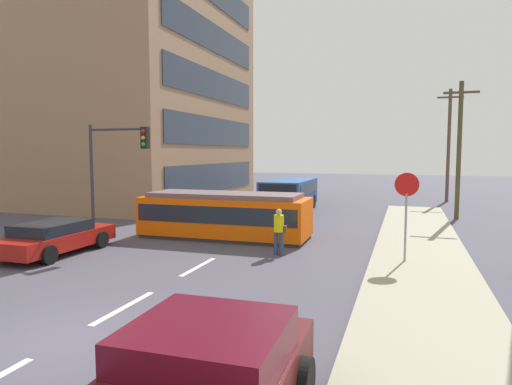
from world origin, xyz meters
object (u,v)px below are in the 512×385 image
(streetcar_tram, at_px, (225,215))
(utility_pole_far, at_px, (449,143))
(pedestrian_crossing, at_px, (279,229))
(city_bus, at_px, (289,193))
(utility_pole_mid, at_px, (459,148))
(traffic_light_mast, at_px, (114,160))
(parked_sedan_mid, at_px, (55,237))
(stop_sign, at_px, (406,198))

(streetcar_tram, relative_size, utility_pole_far, 0.87)
(streetcar_tram, height_order, pedestrian_crossing, streetcar_tram)
(city_bus, bearing_deg, utility_pole_mid, -3.47)
(city_bus, bearing_deg, traffic_light_mast, -108.69)
(streetcar_tram, height_order, parked_sedan_mid, streetcar_tram)
(traffic_light_mast, bearing_deg, stop_sign, -0.10)
(city_bus, bearing_deg, parked_sedan_mid, -109.10)
(stop_sign, relative_size, traffic_light_mast, 0.60)
(stop_sign, xyz_separation_m, utility_pole_far, (2.87, 20.86, 2.13))
(traffic_light_mast, relative_size, utility_pole_mid, 0.64)
(traffic_light_mast, bearing_deg, utility_pole_far, 56.16)
(pedestrian_crossing, distance_m, parked_sedan_mid, 8.10)
(parked_sedan_mid, relative_size, utility_pole_far, 0.55)
(streetcar_tram, relative_size, traffic_light_mast, 1.52)
(pedestrian_crossing, distance_m, stop_sign, 4.45)
(pedestrian_crossing, height_order, utility_pole_far, utility_pole_far)
(city_bus, relative_size, utility_pole_mid, 0.75)
(parked_sedan_mid, distance_m, utility_pole_mid, 20.47)
(stop_sign, xyz_separation_m, traffic_light_mast, (-11.10, 0.02, 1.16))
(stop_sign, height_order, traffic_light_mast, traffic_light_mast)
(city_bus, bearing_deg, utility_pole_far, 41.43)
(traffic_light_mast, bearing_deg, pedestrian_crossing, 0.25)
(utility_pole_far, bearing_deg, city_bus, -138.57)
(pedestrian_crossing, bearing_deg, traffic_light_mast, -179.75)
(pedestrian_crossing, distance_m, traffic_light_mast, 7.24)
(streetcar_tram, distance_m, parked_sedan_mid, 6.71)
(streetcar_tram, distance_m, utility_pole_far, 21.28)
(parked_sedan_mid, bearing_deg, stop_sign, 11.00)
(city_bus, relative_size, stop_sign, 1.94)
(streetcar_tram, relative_size, parked_sedan_mid, 1.60)
(parked_sedan_mid, bearing_deg, utility_pole_mid, 43.46)
(parked_sedan_mid, xyz_separation_m, traffic_light_mast, (0.91, 2.35, 2.73))
(pedestrian_crossing, xyz_separation_m, utility_pole_mid, (6.93, 11.52, 2.97))
(parked_sedan_mid, height_order, utility_pole_mid, utility_pole_mid)
(parked_sedan_mid, bearing_deg, traffic_light_mast, 68.82)
(streetcar_tram, relative_size, city_bus, 1.29)
(city_bus, relative_size, parked_sedan_mid, 1.24)
(city_bus, distance_m, traffic_light_mast, 13.00)
(city_bus, xyz_separation_m, parked_sedan_mid, (-5.02, -14.48, -0.49))
(utility_pole_far, bearing_deg, streetcar_tram, -119.18)
(streetcar_tram, height_order, stop_sign, stop_sign)
(city_bus, xyz_separation_m, traffic_light_mast, (-4.10, -12.13, 2.25))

